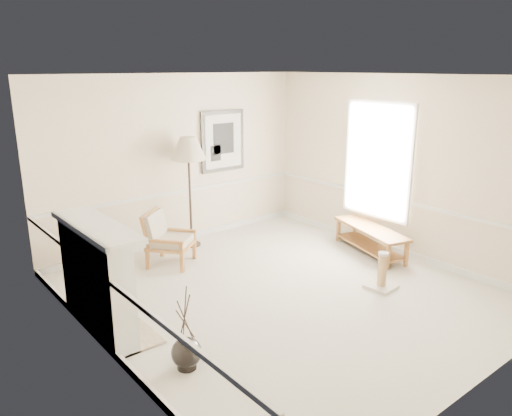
{
  "coord_description": "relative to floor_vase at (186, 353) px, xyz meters",
  "views": [
    {
      "loc": [
        -4.26,
        -4.66,
        3.01
      ],
      "look_at": [
        0.09,
        0.7,
        1.04
      ],
      "focal_mm": 35.0,
      "sensor_mm": 36.0,
      "label": 1
    }
  ],
  "objects": [
    {
      "name": "bench",
      "position": [
        4.13,
        0.93,
        0.12
      ],
      "size": [
        0.87,
        1.61,
        0.44
      ],
      "rotation": [
        0.0,
        0.0,
        -0.28
      ],
      "color": "#B16A39",
      "rests_on": "ground"
    },
    {
      "name": "fireplace",
      "position": [
        -0.37,
        1.31,
        0.47
      ],
      "size": [
        0.64,
        1.64,
        1.31
      ],
      "color": "white",
      "rests_on": "ground"
    },
    {
      "name": "scratching_post",
      "position": [
        3.14,
        -0.06,
        -0.0
      ],
      "size": [
        0.41,
        0.41,
        0.53
      ],
      "rotation": [
        0.0,
        0.0,
        0.09
      ],
      "color": "silver",
      "rests_on": "ground"
    },
    {
      "name": "ground",
      "position": [
        1.98,
        0.71,
        -0.17
      ],
      "size": [
        5.5,
        5.5,
        0.0
      ],
      "primitive_type": "plane",
      "color": "silver",
      "rests_on": "ground"
    },
    {
      "name": "armchair",
      "position": [
        1.25,
        2.66,
        0.28
      ],
      "size": [
        0.92,
        0.92,
        0.84
      ],
      "rotation": [
        0.0,
        0.0,
        0.67
      ],
      "color": "#B16A39",
      "rests_on": "ground"
    },
    {
      "name": "floor_vase",
      "position": [
        0.0,
        0.0,
        0.0
      ],
      "size": [
        0.32,
        0.32,
        0.93
      ],
      "rotation": [
        0.0,
        0.0,
        0.11
      ],
      "color": "black",
      "rests_on": "ground"
    },
    {
      "name": "floor_lamp",
      "position": [
        2.0,
        3.11,
        1.48
      ],
      "size": [
        0.78,
        0.78,
        1.89
      ],
      "rotation": [
        0.0,
        0.0,
        0.41
      ],
      "color": "black",
      "rests_on": "ground"
    },
    {
      "name": "room",
      "position": [
        2.11,
        0.79,
        1.7
      ],
      "size": [
        5.04,
        5.54,
        2.92
      ],
      "color": "beige",
      "rests_on": "ground"
    }
  ]
}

